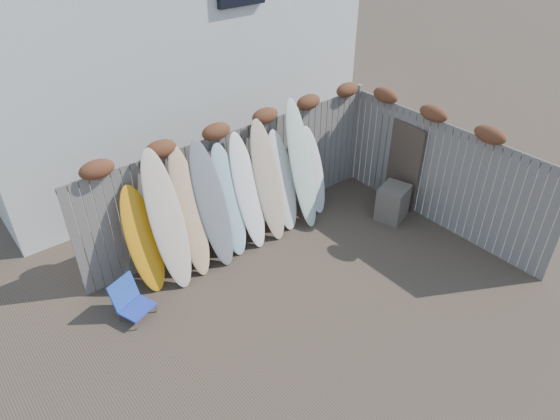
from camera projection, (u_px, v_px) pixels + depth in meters
ground at (327, 295)px, 7.96m from camera, size 80.00×80.00×0.00m
back_fence at (241, 171)px, 8.87m from camera, size 6.05×0.28×2.24m
right_fence at (441, 168)px, 9.03m from camera, size 0.28×4.40×2.24m
house at (143, 8)px, 10.62m from camera, size 8.50×5.50×6.33m
beach_chair at (130, 300)px, 7.46m from camera, size 0.61×0.63×0.62m
wooden_crate at (393, 203)px, 9.56m from camera, size 0.69×0.63×0.68m
lattice_panel at (397, 162)px, 9.81m from camera, size 0.17×1.15×1.73m
surfboard_0 at (143, 240)px, 7.71m from camera, size 0.53×0.64×1.75m
surfboard_1 at (167, 221)px, 7.70m from camera, size 0.57×0.81×2.25m
surfboard_2 at (190, 213)px, 7.97m from camera, size 0.54×0.79×2.13m
surfboard_3 at (212, 205)px, 8.16m from camera, size 0.58×0.79×2.15m
surfboard_4 at (229, 201)px, 8.44m from camera, size 0.54×0.73×1.95m
surfboard_5 at (248, 192)px, 8.59m from camera, size 0.51×0.74×2.05m
surfboard_6 at (268, 181)px, 8.78m from camera, size 0.54×0.78×2.16m
surfboard_7 at (282, 181)px, 9.07m from camera, size 0.53×0.68×1.85m
surfboard_8 at (301, 165)px, 9.07m from camera, size 0.51×0.85×2.35m
surfboard_9 at (313, 171)px, 9.56m from camera, size 0.48×0.61×1.69m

